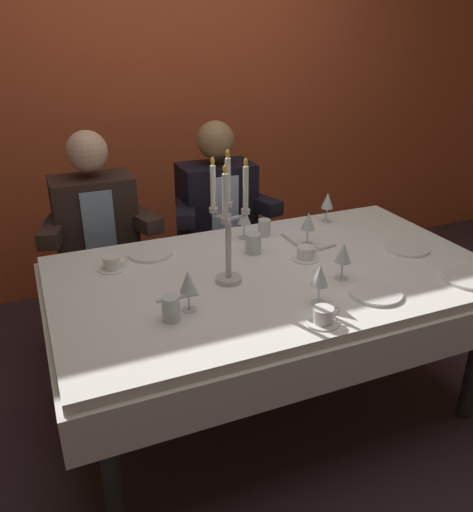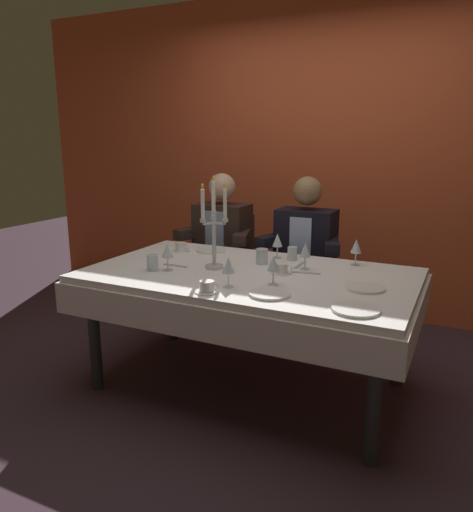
% 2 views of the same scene
% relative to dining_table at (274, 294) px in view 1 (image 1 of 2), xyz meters
% --- Properties ---
extents(ground_plane, '(12.00, 12.00, 0.00)m').
position_rel_dining_table_xyz_m(ground_plane, '(0.00, 0.00, -0.62)').
color(ground_plane, '#3E2934').
extents(back_wall, '(6.00, 0.12, 2.70)m').
position_rel_dining_table_xyz_m(back_wall, '(0.00, 1.66, 0.73)').
color(back_wall, '#D2532E').
rests_on(back_wall, ground_plane).
extents(dining_table, '(1.94, 1.14, 0.74)m').
position_rel_dining_table_xyz_m(dining_table, '(0.00, 0.00, 0.00)').
color(dining_table, white).
rests_on(dining_table, ground_plane).
extents(candelabra, '(0.15, 0.17, 0.56)m').
position_rel_dining_table_xyz_m(candelabra, '(-0.22, -0.02, 0.36)').
color(candelabra, silver).
rests_on(candelabra, dining_table).
extents(dinner_plate_0, '(0.20, 0.20, 0.01)m').
position_rel_dining_table_xyz_m(dinner_plate_0, '(-0.46, 0.37, 0.13)').
color(dinner_plate_0, white).
rests_on(dinner_plate_0, dining_table).
extents(dinner_plate_1, '(0.21, 0.21, 0.01)m').
position_rel_dining_table_xyz_m(dinner_plate_1, '(0.27, -0.35, 0.13)').
color(dinner_plate_1, white).
rests_on(dinner_plate_1, dining_table).
extents(dinner_plate_2, '(0.21, 0.21, 0.01)m').
position_rel_dining_table_xyz_m(dinner_plate_2, '(0.69, -0.04, 0.13)').
color(dinner_plate_2, white).
rests_on(dinner_plate_2, dining_table).
extents(dinner_plate_3, '(0.22, 0.22, 0.01)m').
position_rel_dining_table_xyz_m(dinner_plate_3, '(0.72, -0.40, 0.13)').
color(dinner_plate_3, white).
rests_on(dinner_plate_3, dining_table).
extents(wine_glass_0, '(0.07, 0.07, 0.16)m').
position_rel_dining_table_xyz_m(wine_glass_0, '(0.28, 0.20, 0.23)').
color(wine_glass_0, silver).
rests_on(wine_glass_0, dining_table).
extents(wine_glass_1, '(0.07, 0.07, 0.16)m').
position_rel_dining_table_xyz_m(wine_glass_1, '(0.03, 0.39, 0.23)').
color(wine_glass_1, silver).
rests_on(wine_glass_1, dining_table).
extents(wine_glass_2, '(0.07, 0.07, 0.16)m').
position_rel_dining_table_xyz_m(wine_glass_2, '(0.03, -0.32, 0.23)').
color(wine_glass_2, silver).
rests_on(wine_glass_2, dining_table).
extents(wine_glass_3, '(0.07, 0.07, 0.16)m').
position_rel_dining_table_xyz_m(wine_glass_3, '(-0.45, -0.18, 0.23)').
color(wine_glass_3, silver).
rests_on(wine_glass_3, dining_table).
extents(wine_glass_4, '(0.07, 0.07, 0.16)m').
position_rel_dining_table_xyz_m(wine_glass_4, '(0.22, -0.18, 0.24)').
color(wine_glass_4, silver).
rests_on(wine_glass_4, dining_table).
extents(wine_glass_5, '(0.07, 0.07, 0.16)m').
position_rel_dining_table_xyz_m(wine_glass_5, '(0.53, 0.43, 0.24)').
color(wine_glass_5, silver).
rests_on(wine_glass_5, dining_table).
extents(water_tumbler_0, '(0.08, 0.08, 0.10)m').
position_rel_dining_table_xyz_m(water_tumbler_0, '(-0.01, 0.21, 0.17)').
color(water_tumbler_0, silver).
rests_on(water_tumbler_0, dining_table).
extents(water_tumbler_1, '(0.07, 0.07, 0.09)m').
position_rel_dining_table_xyz_m(water_tumbler_1, '(-0.53, -0.22, 0.17)').
color(water_tumbler_1, silver).
rests_on(water_tumbler_1, dining_table).
extents(water_tumbler_2, '(0.06, 0.06, 0.09)m').
position_rel_dining_table_xyz_m(water_tumbler_2, '(0.13, 0.38, 0.16)').
color(water_tumbler_2, silver).
rests_on(water_tumbler_2, dining_table).
extents(coffee_cup_0, '(0.13, 0.12, 0.06)m').
position_rel_dining_table_xyz_m(coffee_cup_0, '(-0.65, 0.29, 0.15)').
color(coffee_cup_0, white).
rests_on(coffee_cup_0, dining_table).
extents(coffee_cup_1, '(0.13, 0.12, 0.06)m').
position_rel_dining_table_xyz_m(coffee_cup_1, '(0.18, 0.05, 0.15)').
color(coffee_cup_1, white).
rests_on(coffee_cup_1, dining_table).
extents(coffee_cup_2, '(0.13, 0.12, 0.06)m').
position_rel_dining_table_xyz_m(coffee_cup_2, '(-0.03, -0.45, 0.15)').
color(coffee_cup_2, white).
rests_on(coffee_cup_2, dining_table).
extents(spoon_0, '(0.17, 0.02, 0.01)m').
position_rel_dining_table_xyz_m(spoon_0, '(-0.46, -0.08, 0.12)').
color(spoon_0, '#B7B7BC').
rests_on(spoon_0, dining_table).
extents(fork_1, '(0.02, 0.17, 0.01)m').
position_rel_dining_table_xyz_m(fork_1, '(0.22, 0.27, 0.12)').
color(fork_1, '#B7B7BC').
rests_on(fork_1, dining_table).
extents(spoon_2, '(0.17, 0.05, 0.01)m').
position_rel_dining_table_xyz_m(spoon_2, '(0.31, 0.11, 0.12)').
color(spoon_2, '#B7B7BC').
rests_on(spoon_2, dining_table).
extents(seated_diner_0, '(0.63, 0.48, 1.24)m').
position_rel_dining_table_xyz_m(seated_diner_0, '(-0.63, 0.89, 0.11)').
color(seated_diner_0, '#292B2D').
rests_on(seated_diner_0, ground_plane).
extents(seated_diner_1, '(0.63, 0.48, 1.24)m').
position_rel_dining_table_xyz_m(seated_diner_1, '(0.06, 0.89, 0.11)').
color(seated_diner_1, '#292B2D').
rests_on(seated_diner_1, ground_plane).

